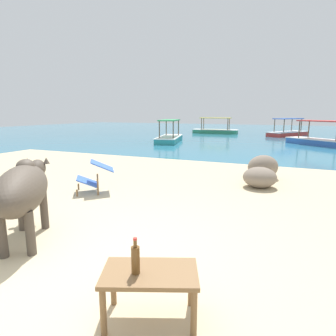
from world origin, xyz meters
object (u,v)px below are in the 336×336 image
object	(u,v)px
cow	(23,189)
low_bench_table	(150,279)
deck_chair_far	(95,174)
bottle	(136,259)
boat_green	(215,130)
boat_blue	(321,140)
boat_red	(288,132)
boat_teal	(169,137)

from	to	relation	value
cow	low_bench_table	distance (m)	2.31
deck_chair_far	low_bench_table	bearing A→B (deg)	96.27
low_bench_table	bottle	bearing A→B (deg)	-164.83
cow	boat_green	distance (m)	21.04
cow	bottle	distance (m)	2.23
bottle	boat_green	distance (m)	22.15
cow	deck_chair_far	bearing A→B (deg)	-20.43
deck_chair_far	boat_blue	distance (m)	13.24
boat_red	boat_green	bearing A→B (deg)	116.16
cow	boat_teal	distance (m)	13.34
boat_teal	boat_red	distance (m)	9.72
cow	low_bench_table	world-z (taller)	cow
low_bench_table	boat_blue	xyz separation A→B (m)	(2.37, 15.13, -0.11)
low_bench_table	boat_green	world-z (taller)	boat_green
cow	boat_red	size ratio (longest dim) A/B	0.46
deck_chair_far	boat_green	xyz separation A→B (m)	(-2.12, 18.60, -0.13)
boat_teal	boat_green	distance (m)	8.01
cow	deck_chair_far	distance (m)	2.36
bottle	boat_green	world-z (taller)	boat_green
boat_blue	low_bench_table	bearing A→B (deg)	-58.53
deck_chair_far	boat_green	world-z (taller)	boat_green
low_bench_table	boat_red	distance (m)	20.99
bottle	boat_red	bearing A→B (deg)	88.01
cow	boat_teal	world-z (taller)	boat_teal
bottle	boat_teal	size ratio (longest dim) A/B	0.08
cow	boat_red	distance (m)	20.50
boat_teal	boat_red	world-z (taller)	same
bottle	deck_chair_far	distance (m)	4.06
cow	boat_red	world-z (taller)	boat_red
low_bench_table	deck_chair_far	xyz separation A→B (m)	(-2.81, 2.94, 0.03)
boat_green	cow	bearing A→B (deg)	-85.38
low_bench_table	deck_chair_far	distance (m)	4.07
cow	boat_blue	size ratio (longest dim) A/B	0.49
deck_chair_far	boat_teal	world-z (taller)	boat_teal
bottle	boat_red	xyz separation A→B (m)	(0.73, 21.05, -0.30)
low_bench_table	boat_green	size ratio (longest dim) A/B	0.23
cow	bottle	bearing A→B (deg)	-145.73
boat_blue	boat_green	xyz separation A→B (m)	(-7.30, 6.42, 0.00)
boat_blue	boat_green	size ratio (longest dim) A/B	0.95
bottle	boat_teal	world-z (taller)	boat_teal
bottle	boat_blue	bearing A→B (deg)	80.79
boat_teal	boat_green	bearing A→B (deg)	-18.86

